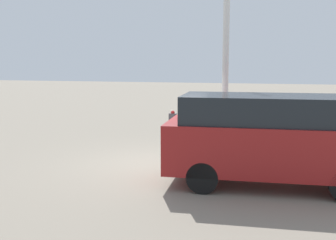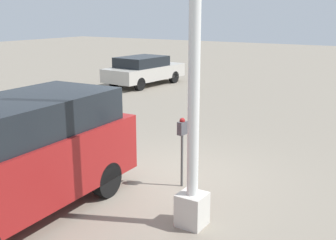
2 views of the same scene
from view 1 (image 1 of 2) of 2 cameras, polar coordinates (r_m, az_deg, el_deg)
ground_plane at (r=11.33m, az=-1.66°, el=-6.06°), size 80.00×80.00×0.00m
parking_meter_near at (r=11.47m, az=0.65°, el=-0.55°), size 0.21×0.13×1.42m
lamp_post at (r=12.08m, az=7.74°, el=4.35°), size 0.44×0.44×5.63m
parked_van at (r=9.49m, az=13.66°, el=-2.30°), size 4.66×2.03×2.02m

